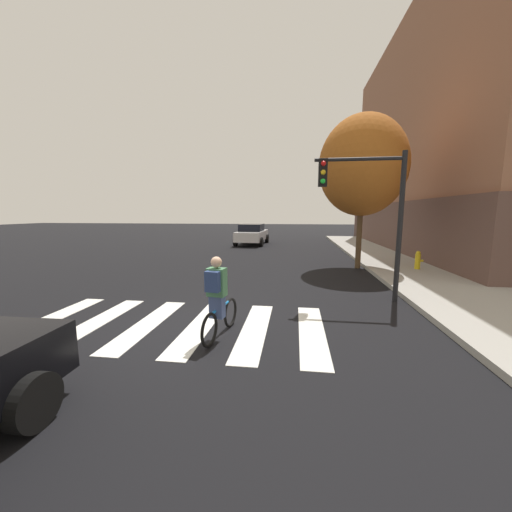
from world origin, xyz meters
The scene contains 7 objects.
ground_plane centered at (0.00, 0.00, 0.00)m, with size 120.00×120.00×0.00m, color black.
crosswalk_stripes centered at (-0.40, 0.00, 0.01)m, with size 6.75×3.23×0.01m.
sedan_mid centered at (-1.12, 17.32, 0.85)m, with size 2.42×4.85×1.65m.
cyclist centered at (0.79, -0.54, 0.84)m, with size 0.40×1.69×1.69m.
traffic_light_near centered at (4.37, 2.60, 2.86)m, with size 2.47×0.28×4.20m.
fire_hydrant centered at (7.52, 7.09, 0.53)m, with size 0.33×0.22×0.78m.
street_tree_near centered at (5.20, 7.79, 4.57)m, with size 3.80×3.80×6.76m.
Camera 1 is at (2.30, -6.11, 2.54)m, focal length 20.70 mm.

